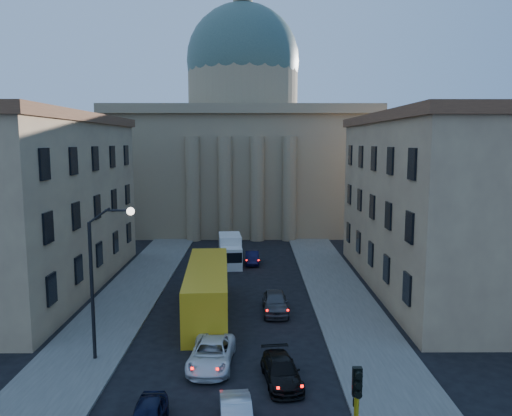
{
  "coord_description": "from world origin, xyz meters",
  "views": [
    {
      "loc": [
        1.54,
        -19.06,
        12.4
      ],
      "look_at": [
        1.73,
        17.99,
        7.44
      ],
      "focal_mm": 35.0,
      "sensor_mm": 36.0,
      "label": 1
    }
  ],
  "objects": [
    {
      "name": "sidewalk_left",
      "position": [
        -8.5,
        18.0,
        0.07
      ],
      "size": [
        5.0,
        60.0,
        0.15
      ],
      "primitive_type": "cube",
      "color": "#575550",
      "rests_on": "ground"
    },
    {
      "name": "street_lamp",
      "position": [
        -6.97,
        8.0,
        5.29
      ],
      "size": [
        2.62,
        0.44,
        8.83
      ],
      "color": "black",
      "rests_on": "ground"
    },
    {
      "name": "car_left_mid",
      "position": [
        -0.8,
        7.29,
        0.7
      ],
      "size": [
        2.59,
        5.16,
        1.4
      ],
      "primitive_type": "imported",
      "rotation": [
        0.0,
        0.0,
        -0.05
      ],
      "color": "white",
      "rests_on": "ground"
    },
    {
      "name": "car_right_mid",
      "position": [
        2.97,
        5.31,
        0.63
      ],
      "size": [
        2.32,
        4.52,
        1.26
      ],
      "primitive_type": "imported",
      "rotation": [
        0.0,
        0.0,
        0.13
      ],
      "color": "black",
      "rests_on": "ground"
    },
    {
      "name": "traffic_light",
      "position": [
        5.3,
        -2.0,
        2.59
      ],
      "size": [
        0.34,
        0.29,
        4.3
      ],
      "color": "gold",
      "rests_on": "ground"
    },
    {
      "name": "car_right_far",
      "position": [
        3.12,
        16.03,
        0.77
      ],
      "size": [
        1.88,
        4.54,
        1.54
      ],
      "primitive_type": "imported",
      "rotation": [
        0.0,
        0.0,
        0.01
      ],
      "color": "#434447",
      "rests_on": "ground"
    },
    {
      "name": "church",
      "position": [
        0.0,
        55.47,
        11.88
      ],
      "size": [
        68.02,
        28.76,
        36.6
      ],
      "color": "#8E7457",
      "rests_on": "ground"
    },
    {
      "name": "building_right",
      "position": [
        17.0,
        22.0,
        7.42
      ],
      "size": [
        11.6,
        26.6,
        14.7
      ],
      "color": "tan",
      "rests_on": "ground"
    },
    {
      "name": "car_right_distant",
      "position": [
        1.39,
        30.64,
        0.64
      ],
      "size": [
        1.45,
        3.92,
        1.28
      ],
      "primitive_type": "imported",
      "rotation": [
        0.0,
        0.0,
        0.02
      ],
      "color": "black",
      "rests_on": "ground"
    },
    {
      "name": "box_truck",
      "position": [
        -0.81,
        30.19,
        1.41
      ],
      "size": [
        2.64,
        5.59,
        2.97
      ],
      "rotation": [
        0.0,
        0.0,
        0.1
      ],
      "color": "white",
      "rests_on": "ground"
    },
    {
      "name": "building_left",
      "position": [
        -17.0,
        22.0,
        7.42
      ],
      "size": [
        11.6,
        26.6,
        14.7
      ],
      "color": "tan",
      "rests_on": "ground"
    },
    {
      "name": "sidewalk_right",
      "position": [
        8.5,
        18.0,
        0.07
      ],
      "size": [
        5.0,
        60.0,
        0.15
      ],
      "primitive_type": "cube",
      "color": "#575550",
      "rests_on": "ground"
    },
    {
      "name": "city_bus",
      "position": [
        -1.78,
        15.63,
        1.89
      ],
      "size": [
        3.6,
        12.63,
        3.52
      ],
      "rotation": [
        0.0,
        0.0,
        0.06
      ],
      "color": "gold",
      "rests_on": "ground"
    }
  ]
}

